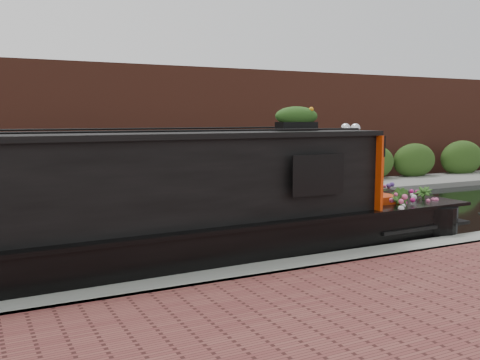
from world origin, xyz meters
name	(u,v)px	position (x,y,z in m)	size (l,w,h in m)	color
ground	(202,236)	(0.00, 0.00, 0.00)	(80.00, 80.00, 0.00)	black
near_bank_coping	(292,281)	(0.00, -3.30, 0.00)	(40.00, 0.60, 0.50)	gray
far_bank_path	(141,205)	(0.00, 4.20, 0.00)	(40.00, 2.40, 0.34)	slate
far_hedge	(131,201)	(0.00, 5.10, 0.00)	(40.00, 1.10, 2.80)	#2A4918
far_brick_wall	(113,192)	(0.00, 7.20, 0.00)	(40.00, 1.00, 8.00)	#5E2C1F
narrowboat	(131,222)	(-1.99, -2.01, 0.82)	(11.76, 2.41, 2.75)	black
rope_fender	(438,227)	(4.32, -2.01, 0.15)	(0.30, 0.30, 0.39)	olive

